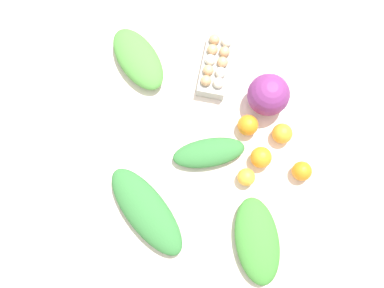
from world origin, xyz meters
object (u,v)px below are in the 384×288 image
Objects in this scene: egg_carton at (217,64)px; orange_0 at (283,133)px; orange_3 at (303,171)px; orange_2 at (262,157)px; greens_bunch_chard at (210,153)px; greens_bunch_kale at (139,59)px; orange_4 at (249,125)px; cabbage_purple at (270,95)px; greens_bunch_beet_tops at (148,211)px; greens_bunch_dandelion at (258,240)px; orange_1 at (247,177)px.

egg_carton is 3.59× the size of orange_0.
orange_2 is at bearing -109.74° from orange_3.
greens_bunch_kale reaches higher than greens_bunch_chard.
orange_4 is at bearing 56.38° from greens_bunch_kale.
greens_bunch_beet_tops is at bearing -47.30° from cabbage_purple.
cabbage_purple is 0.56m from greens_bunch_dandelion.
greens_bunch_kale is at bearing -119.76° from orange_0.
greens_bunch_chard is 0.92× the size of greens_bunch_kale.
greens_bunch_chard is 3.42× the size of orange_4.
egg_carton reaches higher than orange_0.
greens_bunch_dandelion is 0.38m from greens_bunch_chard.
greens_bunch_dandelion is at bearing -36.06° from orange_3.
cabbage_purple is 0.65m from greens_bunch_beet_tops.
orange_3 is (0.08, 0.36, 0.01)m from greens_bunch_chard.
orange_0 is 0.16m from orange_3.
greens_bunch_beet_tops reaches higher than orange_3.
egg_carton is 1.01× the size of greens_bunch_chard.
greens_bunch_dandelion is 4.17× the size of orange_3.
orange_4 is (-0.19, -0.20, 0.00)m from orange_3.
orange_2 is at bearing -145.48° from egg_carton.
cabbage_purple is 0.33m from greens_bunch_chard.
greens_bunch_dandelion is at bearing 6.82° from orange_1.
orange_4 reaches higher than orange_1.
cabbage_purple reaches higher than orange_2.
orange_0 is (0.15, 0.05, -0.04)m from cabbage_purple.
orange_4 is at bearing 129.68° from greens_bunch_beet_tops.
egg_carton is 0.72m from greens_bunch_dandelion.
greens_bunch_kale is at bearing -131.10° from orange_2.
orange_0 is (-0.29, 0.53, 0.00)m from greens_bunch_beet_tops.
orange_3 is at bearing 21.94° from cabbage_purple.
greens_bunch_dandelion is (0.71, 0.13, -0.01)m from egg_carton.
greens_bunch_beet_tops is at bearing -47.27° from greens_bunch_chard.
cabbage_purple is 0.25m from orange_2.
greens_bunch_beet_tops is at bearing -50.32° from orange_4.
egg_carton reaches higher than orange_3.
greens_bunch_chard is 0.30m from orange_0.
cabbage_purple is 2.00× the size of orange_4.
greens_bunch_chard is 0.36m from orange_3.
greens_bunch_kale is 0.66m from orange_1.
orange_4 is (-0.21, 0.02, 0.01)m from orange_1.
greens_bunch_kale reaches higher than orange_1.
orange_2 is (-0.08, 0.06, 0.01)m from orange_1.
orange_1 is at bearing 40.46° from greens_bunch_kale.
orange_2 is (0.10, -0.09, 0.00)m from orange_0.
egg_carton is 0.91× the size of greens_bunch_dandelion.
egg_carton reaches higher than greens_bunch_dandelion.
greens_bunch_kale is at bearing -126.81° from orange_3.
egg_carton is 0.43m from orange_2.
greens_bunch_beet_tops reaches higher than greens_bunch_chard.
egg_carton is at bearing -155.80° from orange_4.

